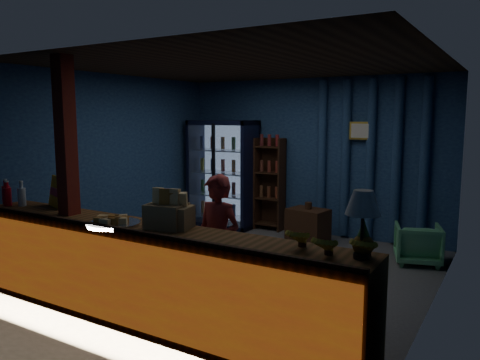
# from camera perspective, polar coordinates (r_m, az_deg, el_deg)

# --- Properties ---
(ground) EXTENTS (4.60, 4.60, 0.00)m
(ground) POSITION_cam_1_polar(r_m,az_deg,el_deg) (6.26, 0.69, -10.62)
(ground) COLOR #515154
(ground) RESTS_ON ground
(room_walls) EXTENTS (4.60, 4.60, 4.60)m
(room_walls) POSITION_cam_1_polar(r_m,az_deg,el_deg) (5.95, 0.72, 3.86)
(room_walls) COLOR navy
(room_walls) RESTS_ON ground
(counter) EXTENTS (4.40, 0.57, 0.99)m
(counter) POSITION_cam_1_polar(r_m,az_deg,el_deg) (4.65, -11.49, -11.25)
(counter) COLOR brown
(counter) RESTS_ON ground
(support_post) EXTENTS (0.16, 0.16, 2.60)m
(support_post) POSITION_cam_1_polar(r_m,az_deg,el_deg) (5.22, -20.22, -0.17)
(support_post) COLOR maroon
(support_post) RESTS_ON ground
(beverage_cooler) EXTENTS (1.20, 0.62, 1.90)m
(beverage_cooler) POSITION_cam_1_polar(r_m,az_deg,el_deg) (8.45, -1.82, 0.72)
(beverage_cooler) COLOR black
(beverage_cooler) RESTS_ON ground
(bottle_shelf) EXTENTS (0.50, 0.28, 1.60)m
(bottle_shelf) POSITION_cam_1_polar(r_m,az_deg,el_deg) (8.17, 3.74, -0.53)
(bottle_shelf) COLOR #3D1D13
(bottle_shelf) RESTS_ON ground
(curtain_folds) EXTENTS (1.74, 0.14, 2.50)m
(curtain_folds) POSITION_cam_1_polar(r_m,az_deg,el_deg) (7.57, 15.59, 2.38)
(curtain_folds) COLOR navy
(curtain_folds) RESTS_ON room_walls
(framed_picture) EXTENTS (0.36, 0.04, 0.28)m
(framed_picture) POSITION_cam_1_polar(r_m,az_deg,el_deg) (7.54, 14.53, 5.83)
(framed_picture) COLOR gold
(framed_picture) RESTS_ON room_walls
(shopkeeper) EXTENTS (0.54, 0.37, 1.41)m
(shopkeeper) POSITION_cam_1_polar(r_m,az_deg,el_deg) (4.71, -2.76, -7.90)
(shopkeeper) COLOR maroon
(shopkeeper) RESTS_ON ground
(green_chair) EXTENTS (0.72, 0.73, 0.54)m
(green_chair) POSITION_cam_1_polar(r_m,az_deg,el_deg) (6.80, 20.86, -7.29)
(green_chair) COLOR #58B073
(green_chair) RESTS_ON ground
(side_table) EXTENTS (0.66, 0.53, 0.65)m
(side_table) POSITION_cam_1_polar(r_m,az_deg,el_deg) (7.43, 8.28, -5.54)
(side_table) COLOR #3D1D13
(side_table) RESTS_ON ground
(yellow_sign) EXTENTS (0.44, 0.24, 0.35)m
(yellow_sign) POSITION_cam_1_polar(r_m,az_deg,el_deg) (5.70, -21.44, -1.38)
(yellow_sign) COLOR orange
(yellow_sign) RESTS_ON counter
(soda_bottles) EXTENTS (0.39, 0.17, 0.29)m
(soda_bottles) POSITION_cam_1_polar(r_m,az_deg,el_deg) (6.06, -26.07, -1.65)
(soda_bottles) COLOR red
(soda_bottles) RESTS_ON counter
(snack_box_left) EXTENTS (0.40, 0.35, 0.37)m
(snack_box_left) POSITION_cam_1_polar(r_m,az_deg,el_deg) (4.40, -8.95, -4.09)
(snack_box_left) COLOR #9F844D
(snack_box_left) RESTS_ON counter
(snack_box_centre) EXTENTS (0.37, 0.33, 0.34)m
(snack_box_centre) POSITION_cam_1_polar(r_m,az_deg,el_deg) (4.38, -8.02, -4.29)
(snack_box_centre) COLOR #9F844D
(snack_box_centre) RESTS_ON counter
(pastry_tray) EXTENTS (0.51, 0.51, 0.08)m
(pastry_tray) POSITION_cam_1_polar(r_m,az_deg,el_deg) (4.62, -15.14, -5.00)
(pastry_tray) COLOR silver
(pastry_tray) RESTS_ON counter
(banana_bunches) EXTENTS (0.75, 0.29, 0.16)m
(banana_bunches) POSITION_cam_1_polar(r_m,az_deg,el_deg) (3.62, 10.94, -7.55)
(banana_bunches) COLOR yellow
(banana_bunches) RESTS_ON counter
(table_lamp) EXTENTS (0.26, 0.26, 0.51)m
(table_lamp) POSITION_cam_1_polar(r_m,az_deg,el_deg) (3.48, 14.77, -3.01)
(table_lamp) COLOR black
(table_lamp) RESTS_ON counter
(pineapple) EXTENTS (0.16, 0.16, 0.27)m
(pineapple) POSITION_cam_1_polar(r_m,az_deg,el_deg) (3.59, 14.79, -7.28)
(pineapple) COLOR brown
(pineapple) RESTS_ON counter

